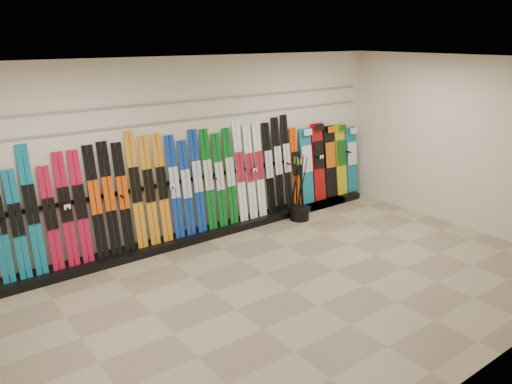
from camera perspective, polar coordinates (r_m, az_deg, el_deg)
floor at (r=6.95m, az=3.84°, el=-10.97°), size 8.00×8.00×0.00m
back_wall at (r=8.35m, az=-7.26°, el=4.87°), size 8.00×0.00×8.00m
right_wall at (r=9.43m, az=22.85°, el=5.08°), size 0.00×5.00×5.00m
ceiling at (r=6.12m, az=4.43°, el=14.56°), size 8.00×8.00×0.00m
ski_rack_base at (r=8.71m, az=-4.88°, el=-4.45°), size 8.00×0.40×0.12m
skis at (r=8.16m, az=-9.23°, el=0.56°), size 5.36×0.28×1.81m
snowboards at (r=10.24m, az=8.39°, el=3.43°), size 1.57×0.24×1.54m
pole_bin at (r=9.37m, az=5.00°, el=-2.42°), size 0.36×0.36×0.25m
ski_poles at (r=9.22m, az=4.86°, el=0.43°), size 0.33×0.23×1.18m
slatwall_rail_0 at (r=8.24m, az=-7.32°, el=8.24°), size 7.60×0.02×0.03m
slatwall_rail_1 at (r=8.20m, az=-7.40°, el=10.31°), size 7.60×0.02×0.03m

